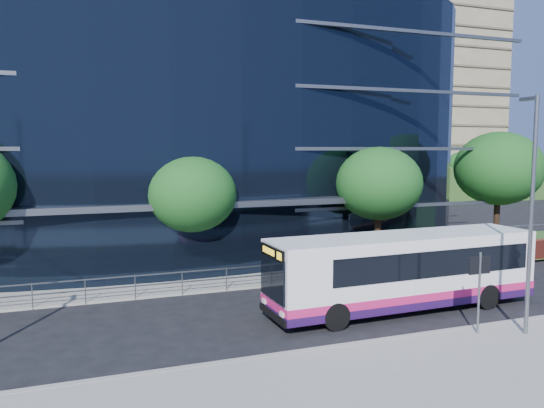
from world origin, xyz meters
name	(u,v)px	position (x,y,z in m)	size (l,w,h in m)	color
ground	(337,338)	(0.00, 0.00, 0.00)	(200.00, 200.00, 0.00)	black
pavement_near	(428,401)	(0.00, -5.00, 0.07)	(80.00, 8.00, 0.15)	gray
kerb	(352,346)	(0.00, -1.00, 0.08)	(80.00, 0.25, 0.16)	gray
yellow_line_outer	(349,346)	(0.00, -0.80, 0.01)	(80.00, 0.08, 0.01)	gold
yellow_line_inner	(346,344)	(0.00, -0.65, 0.01)	(80.00, 0.08, 0.01)	gold
far_forecourt	(127,277)	(-6.00, 11.00, 0.05)	(50.00, 8.00, 0.10)	gray
glass_office	(142,125)	(-4.00, 20.85, 8.00)	(44.00, 23.10, 16.00)	black
guard_railings	(85,285)	(-8.00, 7.00, 0.82)	(24.00, 0.05, 1.10)	slate
apartment_block	(355,118)	(32.00, 57.21, 11.11)	(60.00, 42.00, 30.00)	#2D511E
street_sign	(479,276)	(4.50, -1.59, 2.15)	(0.85, 0.09, 2.80)	slate
tree_far_b	(192,195)	(-3.00, 9.50, 4.21)	(4.29, 4.29, 6.05)	black
tree_far_c	(379,184)	(7.00, 9.00, 4.54)	(4.62, 4.62, 6.51)	black
tree_far_d	(499,169)	(16.00, 10.00, 5.19)	(5.28, 5.28, 7.44)	black
tree_dist_e	(365,164)	(24.00, 40.00, 4.54)	(4.62, 4.62, 6.51)	black
tree_dist_f	(463,165)	(40.00, 42.00, 4.21)	(4.29, 4.29, 6.05)	black
streetlight_east	(531,208)	(6.00, -2.17, 4.44)	(0.15, 0.77, 8.00)	slate
city_bus	(406,270)	(3.99, 1.94, 1.61)	(11.29, 2.91, 3.03)	white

